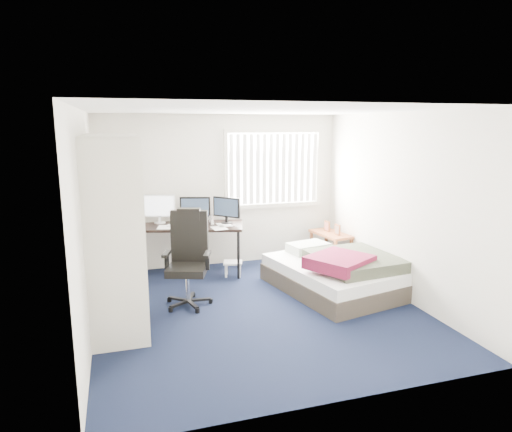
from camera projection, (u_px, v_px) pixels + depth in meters
The scene contains 10 objects.
ground at pixel (259, 309), 5.86m from camera, with size 4.20×4.20×0.00m, color black.
room_shell at pixel (259, 193), 5.56m from camera, with size 4.20×4.20×4.20m.
window_assembly at pixel (274, 169), 7.72m from camera, with size 1.72×0.09×1.32m.
closet at pixel (117, 210), 5.36m from camera, with size 0.64×1.84×2.22m.
desk at pixel (192, 223), 7.18m from camera, with size 1.74×1.14×1.25m.
office_chair at pixel (188, 268), 5.99m from camera, with size 0.75×0.75×1.26m.
footstool at pixel (233, 265), 7.13m from camera, with size 0.34×0.30×0.23m.
nightstand at pixel (331, 237), 7.69m from camera, with size 0.52×0.84×0.72m.
bed at pixel (337, 272), 6.49m from camera, with size 1.74×2.10×0.62m.
pine_box at pixel (125, 312), 5.38m from camera, with size 0.42×0.32×0.32m, color #A27251.
Camera 1 is at (-1.64, -5.26, 2.34)m, focal length 32.00 mm.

